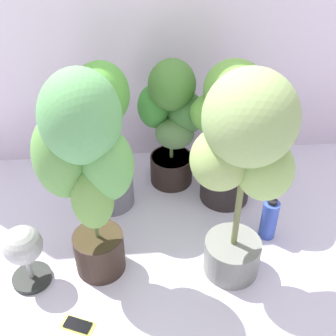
{
  "coord_description": "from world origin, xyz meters",
  "views": [
    {
      "loc": [
        -0.13,
        -1.44,
        1.62
      ],
      "look_at": [
        0.01,
        0.22,
        0.35
      ],
      "focal_mm": 45.66,
      "sensor_mm": 36.0,
      "label": 1
    }
  ],
  "objects": [
    {
      "name": "nutrient_bottle",
      "position": [
        0.51,
        0.06,
        0.11
      ],
      "size": [
        0.08,
        0.08,
        0.24
      ],
      "color": "blue",
      "rests_on": "ground"
    },
    {
      "name": "floor_fan",
      "position": [
        -0.65,
        -0.12,
        0.2
      ],
      "size": [
        0.24,
        0.24,
        0.32
      ],
      "rotation": [
        0.0,
        0.0,
        0.58
      ],
      "color": "#242724",
      "rests_on": "ground"
    },
    {
      "name": "potted_plant_back_left",
      "position": [
        -0.31,
        0.39,
        0.5
      ],
      "size": [
        0.38,
        0.39,
        0.84
      ],
      "color": "slate",
      "rests_on": "ground"
    },
    {
      "name": "potted_plant_back_center",
      "position": [
        0.06,
        0.55,
        0.44
      ],
      "size": [
        0.41,
        0.35,
        0.76
      ],
      "color": "#2D211C",
      "rests_on": "ground"
    },
    {
      "name": "ground_plane",
      "position": [
        0.0,
        0.0,
        0.0
      ],
      "size": [
        8.0,
        8.0,
        0.0
      ],
      "primitive_type": "plane",
      "color": "silver",
      "rests_on": "ground"
    },
    {
      "name": "potted_plant_front_right",
      "position": [
        0.28,
        -0.14,
        0.66
      ],
      "size": [
        0.5,
        0.47,
        1.02
      ],
      "color": "slate",
      "rests_on": "ground"
    },
    {
      "name": "potted_plant_back_right",
      "position": [
        0.35,
        0.38,
        0.49
      ],
      "size": [
        0.45,
        0.41,
        0.83
      ],
      "color": "#2C2424",
      "rests_on": "ground"
    },
    {
      "name": "potted_plant_front_left",
      "position": [
        -0.34,
        -0.08,
        0.63
      ],
      "size": [
        0.46,
        0.43,
        1.02
      ],
      "color": "#34261D",
      "rests_on": "ground"
    },
    {
      "name": "cell_phone",
      "position": [
        -0.42,
        -0.39,
        0.0
      ],
      "size": [
        0.16,
        0.12,
        0.01
      ],
      "rotation": [
        0.0,
        0.0,
        -1.98
      ],
      "color": "#C8CE4A",
      "rests_on": "ground"
    }
  ]
}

